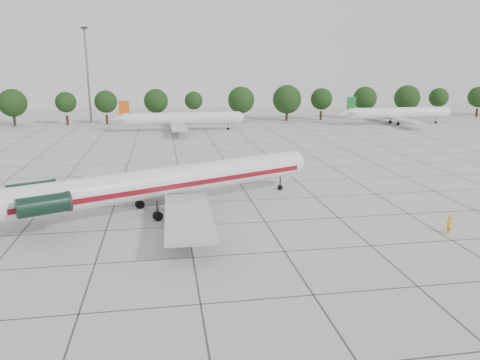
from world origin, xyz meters
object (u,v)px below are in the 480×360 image
(main_airliner, at_px, (152,183))
(floodlight_mast, at_px, (87,69))
(bg_airliner_d, at_px, (398,113))
(ground_crew, at_px, (449,225))
(bg_airliner_c, at_px, (181,119))

(main_airliner, bearing_deg, floodlight_mast, 77.90)
(bg_airliner_d, bearing_deg, ground_crew, -114.28)
(bg_airliner_c, distance_m, floodlight_mast, 35.65)
(main_airliner, height_order, bg_airliner_d, main_airliner)
(ground_crew, xyz_separation_m, bg_airliner_d, (35.38, 78.43, 2.05))
(bg_airliner_d, bearing_deg, bg_airliner_c, -176.28)
(main_airliner, bearing_deg, ground_crew, -45.40)
(bg_airliner_c, relative_size, floodlight_mast, 1.11)
(bg_airliner_d, relative_size, floodlight_mast, 1.11)
(bg_airliner_c, relative_size, bg_airliner_d, 1.00)
(ground_crew, height_order, floodlight_mast, floodlight_mast)
(bg_airliner_c, distance_m, bg_airliner_d, 57.95)
(ground_crew, relative_size, bg_airliner_c, 0.06)
(main_airliner, height_order, floodlight_mast, floodlight_mast)
(main_airliner, height_order, bg_airliner_c, main_airliner)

